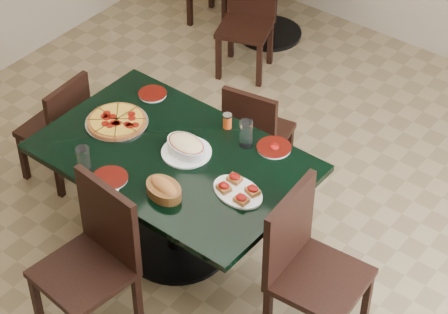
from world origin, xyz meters
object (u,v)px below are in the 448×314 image
Objects in this scene: pepperoni_pizza at (117,121)px; bruschetta_platter at (238,190)px; bread_basket at (164,189)px; chair_far at (255,131)px; chair_right at (306,262)px; chair_near at (95,254)px; lasagna_casserole at (186,147)px; main_table at (175,179)px; chair_left at (61,126)px; back_chair_near at (248,16)px.

pepperoni_pizza is 0.94m from bruschetta_platter.
pepperoni_pizza is at bearing 165.02° from bread_basket.
chair_right is at bearing 127.66° from chair_far.
bruschetta_platter is (0.44, 0.68, 0.22)m from chair_near.
bread_basket is (0.13, -0.34, -0.01)m from lasagna_casserole.
main_table is at bearing -1.97° from pepperoni_pizza.
bruschetta_platter is at bearing 81.43° from chair_right.
chair_right reaches higher than chair_near.
main_table is 0.71m from chair_near.
chair_near reaches higher than main_table.
chair_far is at bearing 44.35° from chair_right.
main_table is 1.91× the size of chair_left.
back_chair_near is at bearing 39.18° from chair_right.
chair_right is 3.83× the size of bread_basket.
main_table is 1.60× the size of chair_near.
chair_right is at bearing 83.29° from chair_left.
bread_basket reaches higher than back_chair_near.
chair_far is 0.96× the size of back_chair_near.
main_table is 4.48× the size of bruschetta_platter.
chair_near is 0.91m from pepperoni_pizza.
chair_right reaches higher than pepperoni_pizza.
bread_basket is (1.03, -2.16, 0.33)m from back_chair_near.
chair_left reaches higher than pepperoni_pizza.
pepperoni_pizza is (0.40, -1.86, 0.31)m from back_chair_near.
bruschetta_platter is (0.48, -0.03, 0.21)m from main_table.
pepperoni_pizza is at bearing 130.82° from chair_near.
back_chair_near is 2.35m from bruschetta_platter.
pepperoni_pizza is (0.56, -0.02, 0.32)m from chair_left.
lasagna_casserole reaches higher than back_chair_near.
lasagna_casserole is at bearing 178.07° from bruschetta_platter.
bread_basket is at bearing 87.67° from chair_far.
lasagna_casserole is (0.05, 0.06, 0.23)m from main_table.
pepperoni_pizza is at bearing 82.59° from chair_right.
lasagna_casserole is at bearing -84.05° from back_chair_near.
chair_left is at bearing -172.88° from bruschetta_platter.
chair_far is at bearing 122.14° from chair_left.
chair_right is 2.67m from back_chair_near.
chair_right is (0.97, -0.07, -0.01)m from main_table.
back_chair_near reaches higher than chair_left.
back_chair_near reaches higher than chair_far.
chair_near reaches higher than back_chair_near.
chair_near is (0.03, -1.49, 0.11)m from chair_far.
bread_basket is (0.63, -0.30, 0.02)m from pepperoni_pizza.
lasagna_casserole is 1.13× the size of bread_basket.
main_table is 0.53m from bruschetta_platter.
bread_basket is at bearing 101.10° from chair_right.
main_table is at bearing 78.10° from chair_far.
back_chair_near is 2.85× the size of lasagna_casserole.
back_chair_near is at bearing 102.18° from pepperoni_pizza.
back_chair_near is 3.23× the size of bread_basket.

